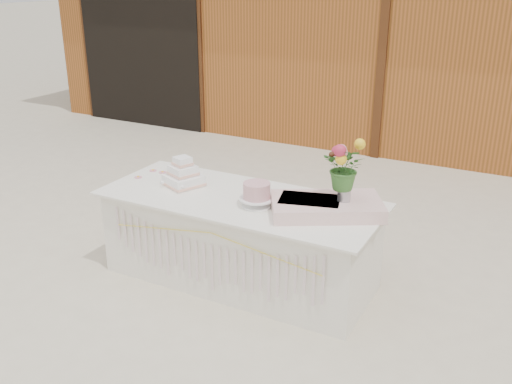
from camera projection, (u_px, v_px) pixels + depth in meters
ground at (240, 278)px, 5.06m from camera, size 80.00×80.00×0.00m
barn at (417, 27)px, 9.39m from camera, size 12.60×4.60×3.30m
cake_table at (239, 239)px, 4.92m from camera, size 2.40×1.00×0.77m
wedding_cake at (183, 176)px, 5.03m from camera, size 0.39×0.39×0.26m
pink_cake_stand at (257, 193)px, 4.58m from camera, size 0.28×0.28×0.20m
satin_runner at (327, 206)px, 4.47m from camera, size 0.99×0.85×0.11m
flower_vase at (344, 192)px, 4.41m from camera, size 0.10×0.10×0.14m
bouquet at (346, 162)px, 4.32m from camera, size 0.32×0.28×0.36m
loose_flowers at (154, 173)px, 5.34m from camera, size 0.26×0.37×0.02m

